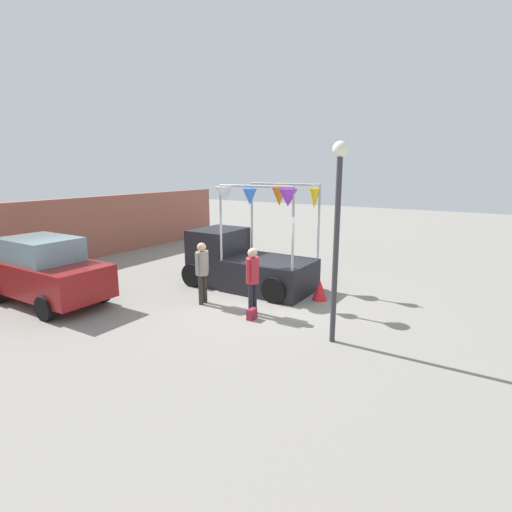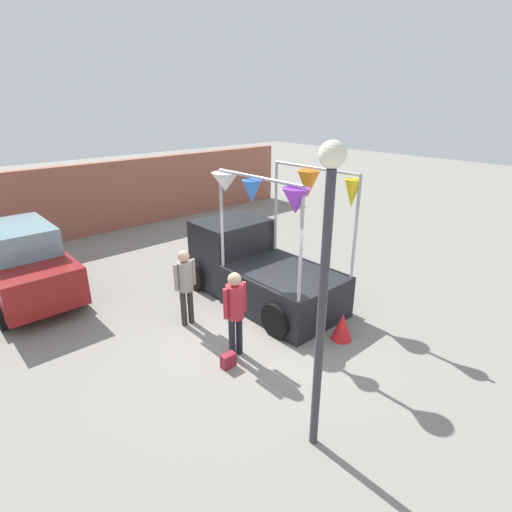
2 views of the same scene
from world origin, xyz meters
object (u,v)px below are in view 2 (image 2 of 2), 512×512
object	(u,v)px
vendor_truck	(256,264)
parked_car	(23,263)
folded_kite_bundle_crimson	(342,327)
person_customer	(235,307)
person_vendor	(185,280)
street_lamp	(325,269)
handbag	(228,361)

from	to	relation	value
vendor_truck	parked_car	bearing A→B (deg)	139.10
folded_kite_bundle_crimson	person_customer	bearing A→B (deg)	152.55
person_customer	person_vendor	bearing A→B (deg)	92.00
parked_car	person_customer	distance (m)	5.95
vendor_truck	folded_kite_bundle_crimson	bearing A→B (deg)	-90.05
parked_car	folded_kite_bundle_crimson	xyz separation A→B (m)	(4.37, -6.51, -0.64)
parked_car	street_lamp	world-z (taller)	street_lamp
person_vendor	folded_kite_bundle_crimson	bearing A→B (deg)	-52.36
handbag	parked_car	bearing A→B (deg)	109.48
street_lamp	parked_car	bearing A→B (deg)	103.19
vendor_truck	handbag	bearing A→B (deg)	-141.58
parked_car	person_vendor	world-z (taller)	parked_car
parked_car	person_vendor	xyz separation A→B (m)	(2.29, -3.82, 0.13)
vendor_truck	person_customer	xyz separation A→B (m)	(-2.02, -1.68, 0.20)
vendor_truck	folded_kite_bundle_crimson	world-z (taller)	vendor_truck
parked_car	handbag	world-z (taller)	parked_car
vendor_truck	person_vendor	xyz separation A→B (m)	(-2.07, -0.04, 0.19)
person_customer	handbag	bearing A→B (deg)	-150.26
person_customer	parked_car	bearing A→B (deg)	113.31
vendor_truck	handbag	xyz separation A→B (m)	(-2.37, -1.88, -0.74)
person_vendor	folded_kite_bundle_crimson	xyz separation A→B (m)	(2.07, -2.68, -0.77)
person_customer	person_vendor	size ratio (longest dim) A/B	1.01
parked_car	person_vendor	distance (m)	4.46
handbag	folded_kite_bundle_crimson	world-z (taller)	folded_kite_bundle_crimson
vendor_truck	street_lamp	world-z (taller)	street_lamp
street_lamp	vendor_truck	bearing A→B (deg)	58.44
person_customer	street_lamp	world-z (taller)	street_lamp
handbag	folded_kite_bundle_crimson	bearing A→B (deg)	-19.69
handbag	street_lamp	size ratio (longest dim) A/B	0.06
parked_car	street_lamp	distance (m)	8.30
handbag	street_lamp	xyz separation A→B (m)	(-0.15, -2.23, 2.64)
person_customer	person_vendor	distance (m)	1.64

